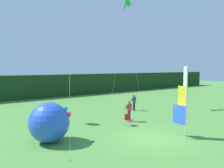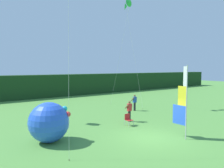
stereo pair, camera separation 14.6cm
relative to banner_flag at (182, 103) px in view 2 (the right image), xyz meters
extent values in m
plane|color=#518E3D|center=(-1.53, 1.21, -2.19)|extent=(120.00, 120.00, 0.00)
cube|color=#193819|center=(-1.53, 23.87, -0.52)|extent=(80.00, 2.40, 3.33)
cylinder|color=#B7B7BC|center=(0.00, -0.29, 0.10)|extent=(0.06, 0.06, 4.57)
cube|color=blue|center=(0.00, 0.22, -0.76)|extent=(0.02, 0.97, 1.22)
cube|color=yellow|center=(0.00, 0.04, 0.46)|extent=(0.02, 0.60, 1.22)
cube|color=white|center=(0.00, -0.15, 1.68)|extent=(0.02, 0.23, 1.22)
cylinder|color=black|center=(0.08, 5.12, -1.75)|extent=(0.22, 0.22, 0.88)
cube|color=red|center=(0.08, 5.12, -1.01)|extent=(0.36, 0.20, 0.60)
sphere|color=brown|center=(0.08, 5.12, -0.59)|extent=(0.20, 0.20, 0.20)
cylinder|color=brown|center=(-0.15, 5.18, -0.94)|extent=(0.09, 0.48, 0.42)
cylinder|color=brown|center=(0.31, 5.13, -1.03)|extent=(0.09, 0.14, 0.56)
cylinder|color=black|center=(3.49, 8.29, -1.77)|extent=(0.22, 0.22, 0.84)
cube|color=#284CA8|center=(3.49, 8.29, -1.05)|extent=(0.36, 0.20, 0.59)
sphere|color=brown|center=(3.49, 8.29, -0.64)|extent=(0.20, 0.20, 0.20)
cylinder|color=brown|center=(3.26, 8.35, -0.99)|extent=(0.09, 0.48, 0.42)
cylinder|color=brown|center=(3.72, 8.30, -1.09)|extent=(0.09, 0.14, 0.56)
sphere|color=blue|center=(-6.98, 4.13, -1.00)|extent=(2.37, 2.37, 2.37)
sphere|color=#DB33A8|center=(-7.07, 5.20, -0.51)|extent=(0.33, 0.33, 0.33)
sphere|color=red|center=(-5.99, 3.65, -0.57)|extent=(0.33, 0.33, 0.33)
sphere|color=#23B2C6|center=(-6.07, 3.94, -0.27)|extent=(0.33, 0.33, 0.33)
cylinder|color=#BCBCC1|center=(-1.02, 3.89, -1.98)|extent=(0.03, 0.03, 0.42)
cylinder|color=#BCBCC1|center=(-0.54, 3.89, -1.98)|extent=(0.03, 0.03, 0.42)
cylinder|color=#BCBCC1|center=(-1.02, 4.37, -1.98)|extent=(0.03, 0.03, 0.42)
cylinder|color=#BCBCC1|center=(-0.54, 4.37, -1.98)|extent=(0.03, 0.03, 0.42)
cube|color=#B22323|center=(-0.78, 4.13, -1.75)|extent=(0.48, 0.48, 0.03)
cube|color=#B22323|center=(-0.78, 4.37, -1.52)|extent=(0.48, 0.03, 0.44)
cylinder|color=brown|center=(-7.16, 1.03, -2.15)|extent=(0.03, 0.03, 0.08)
cylinder|color=silver|center=(-6.71, 1.86, 3.47)|extent=(0.90, 1.68, 11.33)
cylinder|color=brown|center=(3.86, 13.00, -2.15)|extent=(0.03, 0.03, 0.08)
cylinder|color=silver|center=(4.03, 11.47, 3.49)|extent=(0.35, 3.06, 11.35)
cone|color=green|center=(4.19, 9.95, 9.16)|extent=(0.95, 0.51, 0.93)
cylinder|color=brown|center=(4.87, 8.50, -2.15)|extent=(0.03, 0.03, 0.08)
cylinder|color=silver|center=(4.28, 9.24, 3.23)|extent=(1.20, 1.50, 10.83)
cone|color=green|center=(3.68, 9.98, 8.64)|extent=(0.67, 0.71, 0.70)
camera|label=1|loc=(-11.58, -8.27, 2.21)|focal=35.33mm
camera|label=2|loc=(-11.47, -8.36, 2.21)|focal=35.33mm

